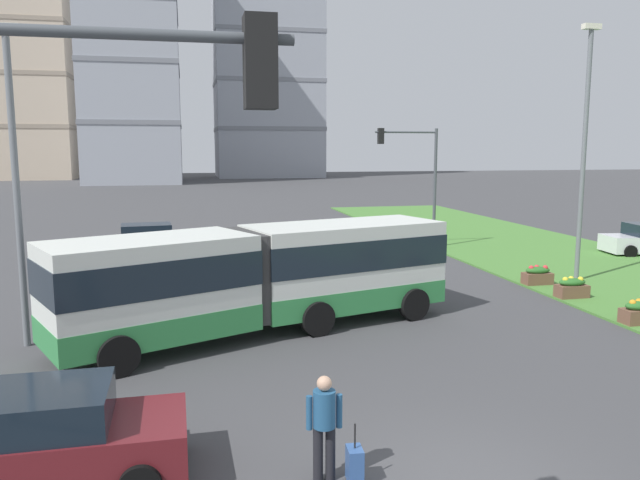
% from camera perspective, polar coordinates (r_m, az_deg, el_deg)
% --- Properties ---
extents(articulated_bus, '(11.88, 6.45, 3.00)m').
position_cam_1_polar(articulated_bus, '(17.85, -5.36, -3.33)').
color(articulated_bus, silver).
rests_on(articulated_bus, ground).
extents(car_grey_wagon, '(4.55, 2.34, 1.58)m').
position_cam_1_polar(car_grey_wagon, '(31.90, -15.42, -0.05)').
color(car_grey_wagon, slate).
rests_on(car_grey_wagon, ground).
extents(car_maroon_sedan, '(4.42, 2.07, 1.58)m').
position_cam_1_polar(car_maroon_sedan, '(11.09, -24.30, -16.42)').
color(car_maroon_sedan, maroon).
rests_on(car_maroon_sedan, ground).
extents(pedestrian_crossing, '(0.58, 0.36, 1.74)m').
position_cam_1_polar(pedestrian_crossing, '(10.23, 0.39, -16.25)').
color(pedestrian_crossing, black).
rests_on(pedestrian_crossing, ground).
extents(rolling_suitcase, '(0.26, 0.37, 0.97)m').
position_cam_1_polar(rolling_suitcase, '(10.47, 3.20, -19.88)').
color(rolling_suitcase, '#335693').
rests_on(rolling_suitcase, ground).
extents(flower_planter_2, '(1.10, 0.56, 0.74)m').
position_cam_1_polar(flower_planter_2, '(21.01, 27.31, -5.89)').
color(flower_planter_2, brown).
rests_on(flower_planter_2, grass_median).
extents(flower_planter_3, '(1.10, 0.56, 0.74)m').
position_cam_1_polar(flower_planter_3, '(23.63, 22.12, -4.06)').
color(flower_planter_3, brown).
rests_on(flower_planter_3, grass_median).
extents(flower_planter_4, '(1.10, 0.56, 0.74)m').
position_cam_1_polar(flower_planter_4, '(25.43, 19.33, -3.07)').
color(flower_planter_4, brown).
rests_on(flower_planter_4, grass_median).
extents(traffic_light_far_right, '(3.39, 0.28, 6.30)m').
position_cam_1_polar(traffic_light_far_right, '(32.77, 8.86, 6.56)').
color(traffic_light_far_right, '#474C51').
rests_on(traffic_light_far_right, ground).
extents(streetlight_left, '(0.70, 0.28, 8.37)m').
position_cam_1_polar(streetlight_left, '(18.01, -26.18, 5.50)').
color(streetlight_left, slate).
rests_on(streetlight_left, ground).
extents(streetlight_median, '(0.70, 0.28, 9.90)m').
position_cam_1_polar(streetlight_median, '(26.26, 23.10, 8.01)').
color(streetlight_median, slate).
rests_on(streetlight_median, ground).
extents(apartment_tower_west, '(14.59, 14.89, 51.46)m').
position_cam_1_polar(apartment_tower_west, '(122.89, -25.38, 17.21)').
color(apartment_tower_west, '#C6B299').
rests_on(apartment_tower_west, ground).
extents(apartment_tower_westcentre, '(14.33, 19.86, 43.13)m').
position_cam_1_polar(apartment_tower_westcentre, '(104.41, -16.96, 17.03)').
color(apartment_tower_westcentre, '#9EA3AD').
rests_on(apartment_tower_westcentre, ground).
extents(apartment_tower_centre, '(19.34, 15.70, 50.74)m').
position_cam_1_polar(apartment_tower_centre, '(120.53, -4.93, 17.97)').
color(apartment_tower_centre, '#9EA3AD').
rests_on(apartment_tower_centre, ground).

